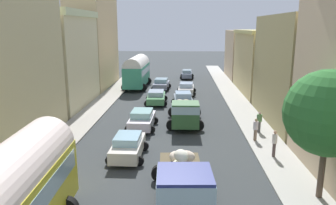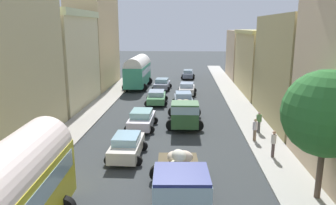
{
  "view_description": "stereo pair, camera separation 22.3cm",
  "coord_description": "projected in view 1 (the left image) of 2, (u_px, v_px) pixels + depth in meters",
  "views": [
    {
      "loc": [
        1.39,
        -5.59,
        8.05
      ],
      "look_at": [
        0.0,
        23.4,
        1.25
      ],
      "focal_mm": 34.77,
      "sensor_mm": 36.0,
      "label": 1
    },
    {
      "loc": [
        1.61,
        -5.58,
        8.05
      ],
      "look_at": [
        0.0,
        23.4,
        1.25
      ],
      "focal_mm": 34.77,
      "sensor_mm": 36.0,
      "label": 2
    }
  ],
  "objects": [
    {
      "name": "pedestrian_0",
      "position": [
        256.0,
        129.0,
        22.98
      ],
      "size": [
        0.42,
        0.42,
        1.75
      ],
      "color": "#7E6651",
      "rests_on": "ground"
    },
    {
      "name": "parked_bus_0",
      "position": [
        4.0,
        205.0,
        10.75
      ],
      "size": [
        3.45,
        9.06,
        4.11
      ],
      "color": "yellow",
      "rests_on": "ground"
    },
    {
      "name": "car_5",
      "position": [
        156.0,
        97.0,
        34.64
      ],
      "size": [
        2.49,
        4.32,
        1.39
      ],
      "color": "#4D9157",
      "rests_on": "ground"
    },
    {
      "name": "cargo_truck_1",
      "position": [
        185.0,
        112.0,
        26.7
      ],
      "size": [
        3.04,
        6.78,
        2.32
      ],
      "color": "#315C31",
      "rests_on": "ground"
    },
    {
      "name": "building_right_3",
      "position": [
        260.0,
        62.0,
        39.76
      ],
      "size": [
        4.88,
        12.51,
        7.64
      ],
      "color": "tan",
      "rests_on": "ground"
    },
    {
      "name": "car_4",
      "position": [
        142.0,
        119.0,
        26.2
      ],
      "size": [
        2.43,
        4.06,
        1.5
      ],
      "color": "silver",
      "rests_on": "ground"
    },
    {
      "name": "building_right_4",
      "position": [
        245.0,
        54.0,
        51.53
      ],
      "size": [
        5.3,
        9.75,
        7.47
      ],
      "color": "tan",
      "rests_on": "ground"
    },
    {
      "name": "ground_plane",
      "position": [
        170.0,
        106.0,
        33.59
      ],
      "size": [
        154.0,
        154.0,
        0.0
      ],
      "primitive_type": "plane",
      "color": "#353A3B"
    },
    {
      "name": "car_1",
      "position": [
        186.0,
        89.0,
        39.23
      ],
      "size": [
        2.46,
        3.91,
        1.45
      ],
      "color": "silver",
      "rests_on": "ground"
    },
    {
      "name": "car_3",
      "position": [
        128.0,
        146.0,
        20.33
      ],
      "size": [
        2.34,
        3.95,
        1.49
      ],
      "color": "beige",
      "rests_on": "ground"
    },
    {
      "name": "parked_bus_1",
      "position": [
        137.0,
        70.0,
        43.29
      ],
      "size": [
        3.39,
        8.17,
        4.22
      ],
      "color": "#368F70",
      "rests_on": "ground"
    },
    {
      "name": "pedestrian_1",
      "position": [
        259.0,
        122.0,
        24.8
      ],
      "size": [
        0.47,
        0.47,
        1.73
      ],
      "color": "#4C4A49",
      "rests_on": "ground"
    },
    {
      "name": "sidewalk_right",
      "position": [
        240.0,
        106.0,
        33.24
      ],
      "size": [
        2.5,
        70.0,
        0.14
      ],
      "primitive_type": "cube",
      "color": "#AEABA3",
      "rests_on": "ground"
    },
    {
      "name": "cargo_truck_0",
      "position": [
        183.0,
        184.0,
        14.23
      ],
      "size": [
        3.26,
        6.98,
        2.52
      ],
      "color": "navy",
      "rests_on": "ground"
    },
    {
      "name": "building_right_2",
      "position": [
        295.0,
        70.0,
        27.15
      ],
      "size": [
        4.39,
        11.44,
        8.99
      ],
      "color": "tan",
      "rests_on": "ground"
    },
    {
      "name": "car_6",
      "position": [
        161.0,
        84.0,
        42.36
      ],
      "size": [
        2.5,
        3.81,
        1.45
      ],
      "color": "gray",
      "rests_on": "ground"
    },
    {
      "name": "building_left_2",
      "position": [
        65.0,
        59.0,
        32.68
      ],
      "size": [
        4.44,
        10.34,
        9.63
      ],
      "color": "beige",
      "rests_on": "ground"
    },
    {
      "name": "sidewalk_left",
      "position": [
        100.0,
        105.0,
        33.91
      ],
      "size": [
        2.5,
        70.0,
        0.14
      ],
      "primitive_type": "cube",
      "color": "#A9A399",
      "rests_on": "ground"
    },
    {
      "name": "roadside_tree_1",
      "position": [
        328.0,
        113.0,
        14.56
      ],
      "size": [
        3.96,
        3.96,
        6.25
      ],
      "color": "brown",
      "rests_on": "ground"
    },
    {
      "name": "pedestrian_2",
      "position": [
        274.0,
        142.0,
        20.05
      ],
      "size": [
        0.42,
        0.42,
        1.84
      ],
      "color": "#4F3F3D",
      "rests_on": "ground"
    },
    {
      "name": "car_0",
      "position": [
        183.0,
        100.0,
        33.18
      ],
      "size": [
        2.51,
        3.77,
        1.53
      ],
      "color": "slate",
      "rests_on": "ground"
    },
    {
      "name": "building_left_3",
      "position": [
        94.0,
        39.0,
        43.22
      ],
      "size": [
        4.16,
        11.46,
        12.83
      ],
      "color": "#CEB180",
      "rests_on": "ground"
    },
    {
      "name": "car_2",
      "position": [
        187.0,
        74.0,
        51.33
      ],
      "size": [
        2.22,
        3.71,
        1.4
      ],
      "color": "slate",
      "rests_on": "ground"
    }
  ]
}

